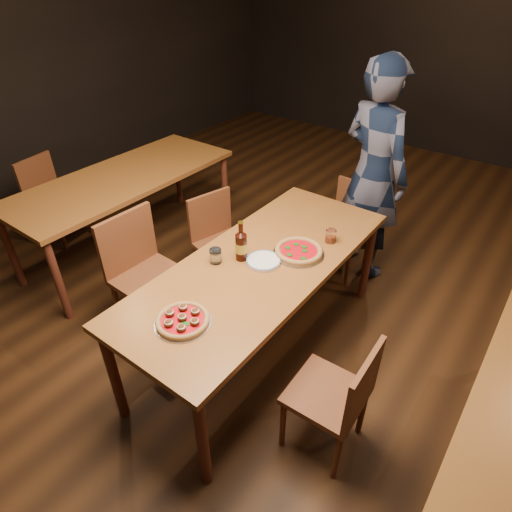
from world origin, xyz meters
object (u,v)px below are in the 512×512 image
Objects in this scene: pizza_meatball at (182,320)px; plate_stack at (263,261)px; chair_nbr_left at (56,199)px; pizza_margherita at (299,251)px; chair_main_nw at (151,278)px; table_left at (124,183)px; table_main at (261,271)px; beer_bottle at (241,246)px; chair_end at (343,230)px; chair_main_e at (327,393)px; amber_glass at (331,236)px; chair_main_sw at (224,245)px; water_glass at (216,256)px; diner at (373,173)px.

pizza_meatball reaches higher than plate_stack.
chair_nbr_left is 2.57× the size of pizza_margherita.
table_left is at bearing 60.47° from chair_main_nw.
table_main is 7.69× the size of beer_bottle.
chair_end is 2.68m from chair_nbr_left.
beer_bottle is at bearing -12.39° from table_left.
chair_nbr_left is 3.20× the size of beer_bottle.
chair_nbr_left is at bearing 80.95° from chair_main_nw.
amber_glass is at bearing -152.17° from chair_main_e.
chair_main_sw is at bearing 140.76° from beer_bottle.
chair_main_nw is 1.74m from chair_nbr_left.
table_left is 2.51m from chair_main_e.
chair_end is (0.01, 1.16, -0.27)m from table_main.
table_main is 0.27m from pizza_margherita.
chair_main_sw is 1.82m from chair_nbr_left.
chair_main_e is 0.88m from pizza_margherita.
pizza_meatball is at bearing -99.34° from pizza_margherita.
water_glass is (0.42, -0.55, 0.38)m from chair_main_sw.
beer_bottle is 2.82× the size of water_glass.
beer_bottle reaches higher than pizza_meatball.
diner is (0.13, 2.01, 0.12)m from pizza_meatball.
table_main is at bearing 22.95° from beer_bottle.
water_glass is 1.54m from diner.
pizza_margherita is at bearing -95.84° from chair_nbr_left.
pizza_meatball is at bearing -115.60° from chair_main_nw.
beer_bottle is (2.30, -0.07, 0.43)m from chair_nbr_left.
plate_stack is (0.02, 0.68, -0.01)m from pizza_meatball.
chair_nbr_left reaches higher than chair_main_e.
table_left is at bearing 162.39° from water_glass.
water_glass is at bearing -105.05° from chair_nbr_left.
table_main is at bearing -106.65° from chair_main_sw.
plate_stack is 0.12× the size of diner.
table_main is 0.53m from amber_glass.
plate_stack is at bearing 88.20° from pizza_meatball.
table_left is at bearing 150.12° from pizza_meatball.
chair_main_sw reaches higher than chair_main_e.
pizza_meatball is 0.55m from water_glass.
chair_end is at bearing -74.87° from chair_nbr_left.
chair_end reaches higher than pizza_margherita.
pizza_margherita is at bearing 80.66° from pizza_meatball.
table_main is at bearing -100.57° from chair_nbr_left.
plate_stack is 0.50m from amber_glass.
pizza_margherita is at bearing -137.58° from chair_main_e.
table_main is at bearing 37.82° from water_glass.
diner is (-0.58, 1.70, 0.48)m from chair_main_e.
beer_bottle is at bearing -113.00° from chair_main_e.
chair_main_e reaches higher than pizza_meatball.
plate_stack is (0.65, -0.37, 0.34)m from chair_main_sw.
table_main is 2.40× the size of chair_nbr_left.
chair_main_e is at bearing -28.14° from plate_stack.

